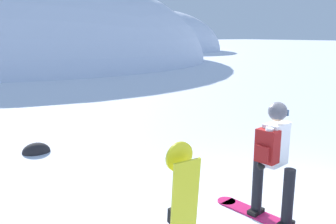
{
  "coord_description": "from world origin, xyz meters",
  "views": [
    {
      "loc": [
        -4.07,
        -2.85,
        2.58
      ],
      "look_at": [
        -0.15,
        3.16,
        1.0
      ],
      "focal_mm": 37.67,
      "sensor_mm": 36.0,
      "label": 1
    }
  ],
  "objects": [
    {
      "name": "snowboarder_main",
      "position": [
        -0.41,
        0.16,
        0.92
      ],
      "size": [
        0.64,
        1.82,
        1.71
      ],
      "color": "#D11E5B",
      "rests_on": "ground"
    },
    {
      "name": "ridge_peak_main",
      "position": [
        3.58,
        33.16,
        0.0
      ],
      "size": [
        34.66,
        31.19,
        16.91
      ],
      "color": "white",
      "rests_on": "ground"
    },
    {
      "name": "rock_dark",
      "position": [
        -2.44,
        5.06,
        0.0
      ],
      "size": [
        0.61,
        0.52,
        0.43
      ],
      "color": "#282628",
      "rests_on": "ground"
    },
    {
      "name": "ground_plane",
      "position": [
        0.0,
        0.0,
        0.0
      ],
      "size": [
        300.0,
        300.0,
        0.0
      ],
      "primitive_type": "plane",
      "color": "white"
    },
    {
      "name": "ridge_peak_far",
      "position": [
        26.31,
        46.55,
        0.0
      ],
      "size": [
        20.75,
        18.67,
        12.92
      ],
      "color": "white",
      "rests_on": "ground"
    }
  ]
}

